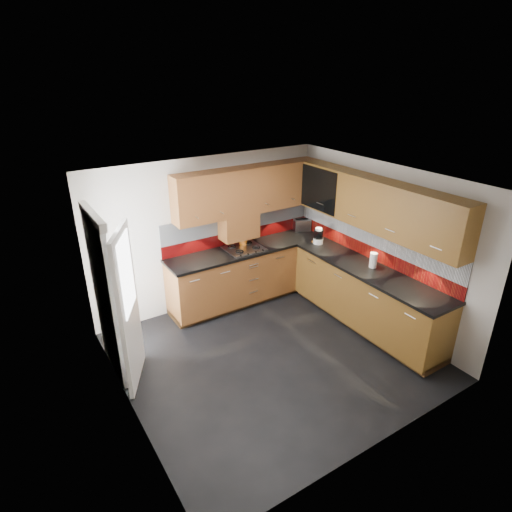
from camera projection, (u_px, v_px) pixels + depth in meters
room at (274, 255)px, 5.19m from camera, size 4.00×3.80×2.64m
base_cabinets at (303, 286)px, 6.69m from camera, size 2.70×3.20×0.95m
countertop at (304, 259)px, 6.48m from camera, size 2.72×3.22×0.04m
backsplash at (308, 234)px, 6.64m from camera, size 2.70×3.20×0.54m
upper_cabinets at (313, 197)px, 6.25m from camera, size 2.50×3.20×0.72m
extractor_hood at (239, 226)px, 6.76m from camera, size 0.60×0.33×0.40m
glass_cabinet at (326, 187)px, 6.69m from camera, size 0.32×0.80×0.66m
back_door at (115, 302)px, 5.08m from camera, size 0.42×1.19×2.04m
gas_hob at (244, 248)px, 6.76m from camera, size 0.58×0.51×0.05m
utensil_pot at (243, 239)px, 6.89m from camera, size 0.12×0.12×0.44m
toaster at (302, 225)px, 7.51m from camera, size 0.33×0.26×0.21m
food_processor at (318, 236)px, 6.94m from camera, size 0.16×0.16×0.27m
paper_towel at (373, 260)px, 6.12m from camera, size 0.13×0.13×0.22m
orange_cloth at (316, 242)px, 7.03m from camera, size 0.14×0.13×0.01m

